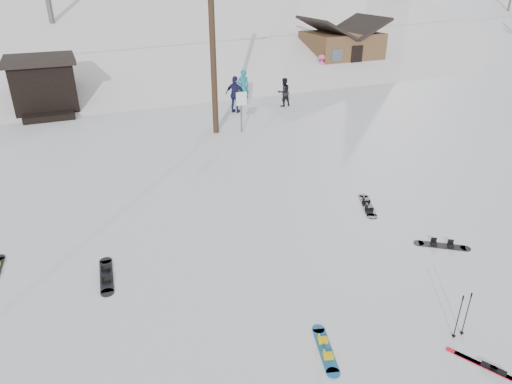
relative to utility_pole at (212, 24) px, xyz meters
name	(u,v)px	position (x,y,z in m)	size (l,w,h in m)	color
ground	(353,362)	(-2.00, -14.00, -4.68)	(200.00, 200.00, 0.00)	white
ski_slope	(104,130)	(-2.00, 41.00, -16.68)	(60.00, 75.00, 45.00)	white
ridge_right	(370,101)	(36.00, 36.00, -15.68)	(34.00, 85.00, 36.00)	white
treeline_right	(405,31)	(34.00, 28.00, -4.68)	(20.00, 60.00, 10.00)	black
treeline_crest	(73,13)	(-2.00, 72.00, -4.68)	(50.00, 6.00, 10.00)	black
utility_pole	(212,24)	(0.00, 0.00, 0.00)	(2.00, 0.26, 9.00)	#3A2819
trail_sign	(241,105)	(1.10, -0.42, -3.41)	(0.50, 0.09, 1.85)	#595B60
lift_hut	(44,85)	(-7.00, 6.94, -3.32)	(3.40, 4.10, 2.75)	black
cabin	(341,50)	(13.00, 10.00, -3.20)	(5.39, 4.40, 3.77)	brown
hero_snowboard	(325,349)	(-2.32, -13.54, -4.66)	(0.59, 1.36, 0.10)	#1963A2
hero_skis	(493,370)	(0.28, -15.21, -4.66)	(0.89, 1.57, 0.09)	red
ski_poles	(463,315)	(0.35, -14.27, -4.14)	(0.29, 0.08, 1.06)	black
board_scatter_b	(106,275)	(-5.98, -9.37, -4.65)	(0.43, 1.65, 0.12)	black
board_scatter_d	(442,245)	(2.52, -11.54, -4.65)	(1.24, 0.98, 0.10)	black
board_scatter_f	(368,205)	(2.06, -8.81, -4.65)	(0.89, 1.58, 0.12)	black
skier_teal	(243,87)	(2.97, 4.07, -3.74)	(0.69, 0.45, 1.88)	#0D7784
skier_dark	(284,92)	(4.84, 2.82, -3.92)	(0.74, 0.58, 1.53)	black
skier_pink	(321,67)	(10.32, 8.18, -3.89)	(1.03, 0.59, 1.59)	#E95293
skier_navy	(235,95)	(1.98, 2.67, -3.74)	(1.10, 0.46, 1.88)	#1A1B42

